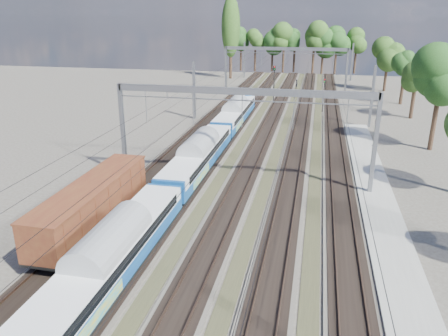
% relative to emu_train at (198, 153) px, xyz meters
% --- Properties ---
extents(track_bed, '(21.00, 130.00, 0.34)m').
position_rel_emu_train_xyz_m(track_bed, '(4.50, 13.66, -2.25)').
color(track_bed, '#47423A').
rests_on(track_bed, ground).
extents(platform, '(3.00, 70.00, 0.30)m').
position_rel_emu_train_xyz_m(platform, '(16.50, -11.34, -2.20)').
color(platform, gray).
rests_on(platform, ground).
extents(catenary, '(25.65, 130.00, 9.00)m').
position_rel_emu_train_xyz_m(catenary, '(4.83, 21.35, 4.05)').
color(catenary, slate).
rests_on(catenary, ground).
extents(tree_belt, '(39.97, 99.74, 11.60)m').
position_rel_emu_train_xyz_m(tree_belt, '(11.43, 61.11, 5.86)').
color(tree_belt, black).
rests_on(tree_belt, ground).
extents(poplar, '(4.40, 4.40, 19.04)m').
position_rel_emu_train_xyz_m(poplar, '(-10.00, 66.66, 9.53)').
color(poplar, black).
rests_on(poplar, ground).
extents(emu_train, '(2.74, 57.94, 4.00)m').
position_rel_emu_train_xyz_m(emu_train, '(0.00, 0.00, 0.00)').
color(emu_train, black).
rests_on(emu_train, ground).
extents(freight_boxcar, '(2.83, 13.66, 3.52)m').
position_rel_emu_train_xyz_m(freight_boxcar, '(-4.50, -12.47, -0.21)').
color(freight_boxcar, black).
rests_on(freight_boxcar, ground).
extents(worker, '(0.53, 0.75, 1.93)m').
position_rel_emu_train_xyz_m(worker, '(6.56, 54.46, -1.39)').
color(worker, black).
rests_on(worker, ground).
extents(signal_near, '(0.45, 0.41, 6.48)m').
position_rel_emu_train_xyz_m(signal_near, '(3.40, 38.05, 1.75)').
color(signal_near, black).
rests_on(signal_near, ground).
extents(signal_far, '(0.38, 0.35, 5.33)m').
position_rel_emu_train_xyz_m(signal_far, '(11.91, 32.44, 1.02)').
color(signal_far, black).
rests_on(signal_far, ground).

